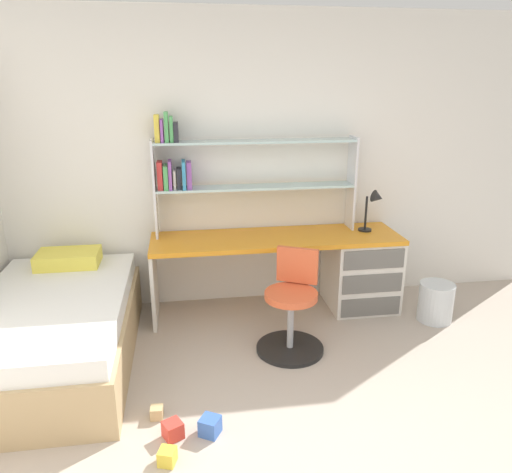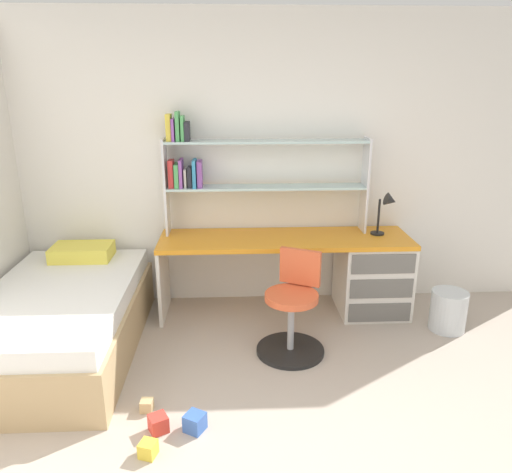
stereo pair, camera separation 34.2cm
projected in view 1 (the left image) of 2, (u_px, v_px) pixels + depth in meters
room_shell at (101, 204)px, 2.89m from camera, size 5.46×6.07×2.57m
desk at (339, 266)px, 4.37m from camera, size 2.16×0.60×0.70m
bookshelf_hutch at (226, 167)px, 4.13m from camera, size 1.75×0.22×1.05m
desk_lamp at (375, 204)px, 4.26m from camera, size 0.20×0.17×0.38m
swivel_chair at (292, 313)px, 3.69m from camera, size 0.52×0.52×0.78m
bed_platform at (55, 330)px, 3.52m from camera, size 1.08×1.82×0.64m
waste_bin at (436, 302)px, 4.18m from camera, size 0.29×0.29×0.34m
toy_block_yellow_0 at (167, 457)px, 2.63m from camera, size 0.11×0.11×0.09m
toy_block_red_1 at (173, 430)px, 2.82m from camera, size 0.14×0.14×0.10m
toy_block_natural_2 at (157, 412)px, 2.99m from camera, size 0.08×0.08×0.08m
toy_block_blue_3 at (210, 426)px, 2.85m from camera, size 0.15×0.15×0.11m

